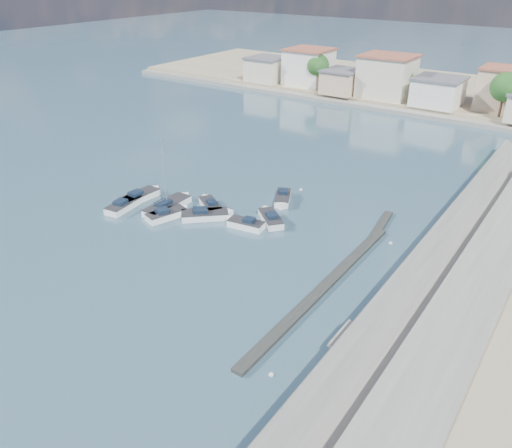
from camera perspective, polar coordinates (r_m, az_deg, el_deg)
The scene contains 16 objects.
ground at distance 72.82m, azimuth 14.16°, elevation 5.82°, with size 400.00×400.00×0.00m, color #2E475C.
seawall_walkway at distance 44.87m, azimuth 22.89°, elevation -8.98°, with size 5.00×90.00×1.80m, color slate.
breakwater at distance 47.71m, azimuth 9.20°, elevation -5.61°, with size 2.00×31.02×0.35m.
far_shore_land at distance 120.87m, azimuth 23.94°, elevation 13.25°, with size 160.00×40.00×1.40m, color gray.
far_shore_quay at distance 101.00m, azimuth 21.07°, elevation 11.12°, with size 160.00×2.50×0.80m, color slate.
shore_trees at distance 95.26m, azimuth 26.04°, elevation 12.93°, with size 74.56×38.32×7.92m.
motorboat_a at distance 63.72m, azimuth -12.98°, elevation 3.14°, with size 2.21×5.87×1.48m.
motorboat_b at distance 58.37m, azimuth -10.01°, elevation 1.10°, with size 3.15×5.22×1.48m.
motorboat_c at distance 60.00m, azimuth -5.31°, elevation 2.19°, with size 4.55×3.74×1.48m.
motorboat_d at distance 55.32m, azimuth -1.34°, elevation -0.02°, with size 4.63×2.27×1.48m.
motorboat_e at distance 61.80m, azimuth -14.70°, elevation 2.14°, with size 2.69×5.59×1.48m.
motorboat_f at distance 56.65m, azimuth 1.62°, elevation 0.68°, with size 4.62×4.29×1.48m.
motorboat_g at distance 61.41m, azimuth 3.07°, elevation 2.89°, with size 3.53×4.81×1.48m.
motorboat_h at distance 57.57m, azimuth -5.57°, elevation 1.02°, with size 5.34×5.15×1.48m.
sailboat at distance 60.52m, azimuth -9.91°, elevation 2.14°, with size 2.39×7.13×9.00m.
mooring_buoys at distance 49.25m, azimuth 10.66°, elevation -4.76°, with size 19.37×29.83×0.37m.
Camera 1 is at (23.43, -23.83, 26.05)m, focal length 35.00 mm.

